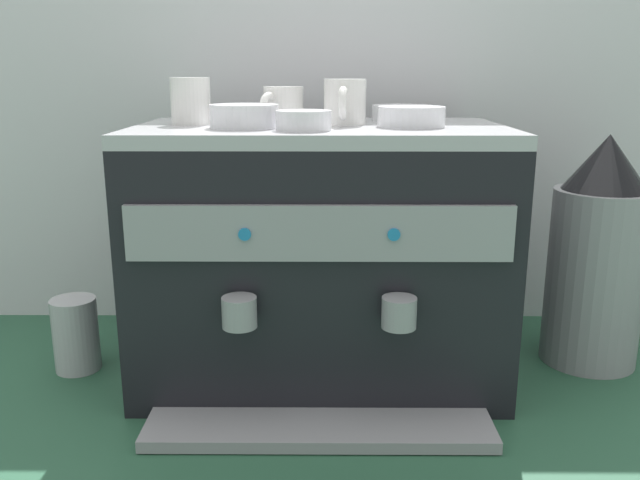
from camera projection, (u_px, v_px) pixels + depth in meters
ground_plane at (320, 369)px, 1.31m from camera, size 4.00×4.00×0.00m
tiled_backsplash_wall at (321, 126)px, 1.50m from camera, size 2.80×0.03×0.91m
espresso_machine at (320, 255)px, 1.25m from camera, size 0.67×0.50×0.48m
ceramic_cup_0 at (191, 101)px, 1.20m from camera, size 0.07×0.12×0.08m
ceramic_cup_1 at (282, 105)px, 1.22m from camera, size 0.08×0.10×0.07m
ceramic_cup_2 at (345, 102)px, 1.19m from camera, size 0.08×0.12×0.08m
ceramic_bowl_0 at (304, 121)px, 1.08m from camera, size 0.09×0.09×0.03m
ceramic_bowl_1 at (402, 114)px, 1.28m from camera, size 0.12×0.12×0.03m
ceramic_bowl_2 at (411, 117)px, 1.15m from camera, size 0.12×0.12×0.04m
ceramic_bowl_3 at (244, 117)px, 1.13m from camera, size 0.12×0.12×0.04m
coffee_grinder at (597, 257)px, 1.30m from camera, size 0.19×0.19×0.46m
milk_pitcher at (76, 334)px, 1.30m from camera, size 0.09×0.09×0.15m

